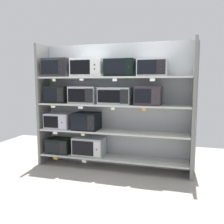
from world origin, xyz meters
TOP-DOWN VIEW (x-y plane):
  - ground at (0.00, -1.00)m, footprint 6.70×6.00m
  - back_panel at (0.00, 0.24)m, footprint 2.90×0.04m
  - upright_left at (-1.38, 0.00)m, footprint 0.05×0.44m
  - upright_right at (1.38, 0.00)m, footprint 0.05×0.44m
  - shelf_0 at (0.00, 0.00)m, footprint 2.70×0.44m
  - microwave_0 at (-1.05, -0.00)m, footprint 0.47×0.36m
  - microwave_1 at (-0.45, -0.00)m, footprint 0.58×0.35m
  - price_tag_0 at (-1.03, -0.22)m, footprint 0.08×0.00m
  - price_tag_1 at (-0.46, -0.22)m, footprint 0.09×0.00m
  - shelf_1 at (0.00, 0.00)m, footprint 2.70×0.44m
  - microwave_2 at (-1.05, -0.00)m, footprint 0.48×0.40m
  - microwave_3 at (-0.49, -0.00)m, footprint 0.46×0.42m
  - price_tag_2 at (-1.02, -0.22)m, footprint 0.09×0.00m
  - price_tag_3 at (-0.47, -0.22)m, footprint 0.07×0.00m
  - shelf_2 at (0.00, 0.00)m, footprint 2.70×0.44m
  - microwave_4 at (-1.08, -0.00)m, footprint 0.42×0.34m
  - microwave_5 at (-0.54, -0.00)m, footprint 0.50×0.33m
  - microwave_6 at (0.07, -0.00)m, footprint 0.56×0.42m
  - microwave_7 at (0.64, -0.00)m, footprint 0.44×0.40m
  - price_tag_4 at (-1.05, -0.22)m, footprint 0.09×0.00m
  - price_tag_5 at (-0.51, -0.22)m, footprint 0.09×0.00m
  - price_tag_6 at (0.08, -0.22)m, footprint 0.07×0.00m
  - price_tag_7 at (0.60, -0.22)m, footprint 0.07×0.00m
  - shelf_3 at (0.00, 0.00)m, footprint 2.70×0.44m
  - microwave_8 at (-1.04, -0.00)m, footprint 0.50×0.44m
  - microwave_9 at (-0.45, -0.00)m, footprint 0.58×0.37m
  - microwave_10 at (0.15, -0.00)m, footprint 0.51×0.38m
  - microwave_11 at (0.70, -0.00)m, footprint 0.48×0.39m
  - price_tag_8 at (-1.01, -0.22)m, footprint 0.06×0.00m
  - price_tag_9 at (-0.48, -0.22)m, footprint 0.08×0.00m
  - price_tag_10 at (0.11, -0.22)m, footprint 0.08×0.00m
  - price_tag_11 at (0.73, -0.22)m, footprint 0.08×0.00m

SIDE VIEW (x-z plane):
  - ground at x=0.00m, z-range -0.02..0.00m
  - price_tag_1 at x=-0.46m, z-range 0.14..0.18m
  - price_tag_0 at x=-1.03m, z-range 0.14..0.18m
  - shelf_0 at x=0.00m, z-range 0.18..0.21m
  - microwave_0 at x=-1.05m, z-range 0.21..0.49m
  - microwave_1 at x=-0.45m, z-range 0.21..0.55m
  - price_tag_2 at x=-1.02m, z-range 0.62..0.66m
  - price_tag_3 at x=-0.47m, z-range 0.62..0.66m
  - shelf_1 at x=0.00m, z-range 0.67..0.70m
  - microwave_2 at x=-1.05m, z-range 0.70..0.98m
  - microwave_3 at x=-0.49m, z-range 0.70..1.01m
  - price_tag_6 at x=0.08m, z-range 1.10..1.15m
  - price_tag_5 at x=-0.51m, z-range 1.11..1.15m
  - price_tag_4 at x=-1.05m, z-range 1.11..1.15m
  - price_tag_7 at x=0.60m, z-range 1.11..1.15m
  - back_panel at x=0.00m, z-range 0.00..2.27m
  - upright_left at x=-1.38m, z-range 0.00..2.27m
  - upright_right at x=1.38m, z-range 0.00..2.27m
  - shelf_2 at x=0.00m, z-range 1.15..1.18m
  - microwave_6 at x=0.07m, z-range 1.18..1.48m
  - microwave_5 at x=-0.54m, z-range 1.18..1.49m
  - microwave_4 at x=-1.08m, z-range 1.18..1.49m
  - microwave_7 at x=0.64m, z-range 1.18..1.51m
  - price_tag_8 at x=-1.01m, z-range 1.58..1.63m
  - price_tag_10 at x=0.11m, z-range 1.58..1.63m
  - price_tag_11 at x=0.73m, z-range 1.58..1.63m
  - price_tag_9 at x=-0.48m, z-range 1.60..1.63m
  - shelf_3 at x=0.00m, z-range 1.63..1.66m
  - microwave_11 at x=0.70m, z-range 1.66..1.95m
  - microwave_10 at x=0.15m, z-range 1.66..1.96m
  - microwave_9 at x=-0.45m, z-range 1.66..1.99m
  - microwave_8 at x=-1.04m, z-range 1.66..2.00m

